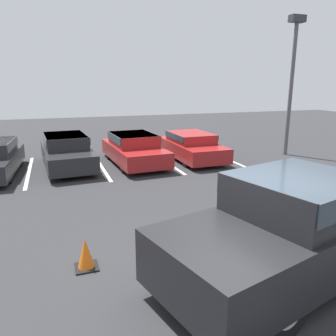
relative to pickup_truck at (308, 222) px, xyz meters
name	(u,v)px	position (x,y,z in m)	size (l,w,h in m)	color
ground_plane	(241,283)	(-1.32, -0.03, -0.90)	(60.00, 60.00, 0.00)	#2D2D30
stall_stripe_b	(29,171)	(-5.10, 9.02, -0.89)	(0.12, 4.96, 0.01)	white
stall_stripe_c	(101,166)	(-2.36, 9.02, -0.89)	(0.12, 4.96, 0.01)	white
stall_stripe_d	(164,160)	(0.38, 9.02, -0.89)	(0.12, 4.96, 0.01)	white
stall_stripe_e	(220,156)	(3.12, 9.02, -0.89)	(0.12, 4.96, 0.01)	white
pickup_truck	(308,222)	(0.00, 0.00, 0.00)	(6.13, 3.40, 1.80)	black
parked_sedan_b	(66,150)	(-3.66, 9.23, -0.20)	(2.02, 4.61, 1.31)	#232326
parked_sedan_c	(134,148)	(-0.97, 8.94, -0.23)	(2.04, 4.42, 1.26)	maroon
parked_sedan_d	(191,145)	(1.61, 8.89, -0.27)	(1.78, 4.23, 1.17)	maroon
light_post	(293,70)	(6.25, 8.33, 2.95)	(0.70, 0.36, 6.14)	#515156
traffic_cone	(86,255)	(-3.73, 1.31, -0.63)	(0.41, 0.41, 0.57)	black
wheel_stop_curb	(142,148)	(0.16, 11.91, -0.83)	(1.95, 0.20, 0.14)	#B7B2A8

